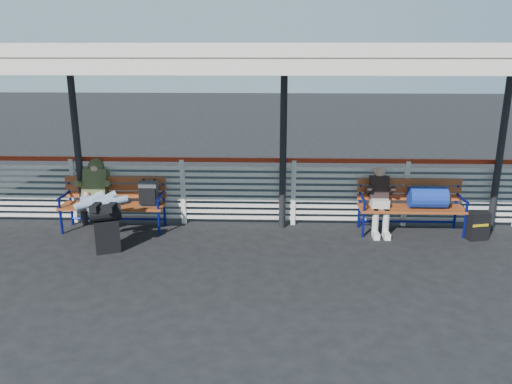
{
  "coord_description": "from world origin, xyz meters",
  "views": [
    {
      "loc": [
        1.62,
        -6.74,
        3.1
      ],
      "look_at": [
        1.36,
        1.0,
        0.87
      ],
      "focal_mm": 35.0,
      "sensor_mm": 36.0,
      "label": 1
    }
  ],
  "objects_px": {
    "companion_person": "(380,199)",
    "suitcase_side": "(478,226)",
    "bench_left": "(123,197)",
    "luggage_stack": "(106,226)",
    "traveler_man": "(98,197)",
    "bench_right": "(420,199)"
  },
  "relations": [
    {
      "from": "companion_person",
      "to": "suitcase_side",
      "type": "distance_m",
      "value": 1.67
    },
    {
      "from": "bench_right",
      "to": "luggage_stack",
      "type": "bearing_deg",
      "value": -168.67
    },
    {
      "from": "bench_left",
      "to": "bench_right",
      "type": "xyz_separation_m",
      "value": [
        5.16,
        -0.01,
        0.02
      ]
    },
    {
      "from": "traveler_man",
      "to": "companion_person",
      "type": "relative_size",
      "value": 1.43
    },
    {
      "from": "traveler_man",
      "to": "suitcase_side",
      "type": "distance_m",
      "value": 6.41
    },
    {
      "from": "bench_left",
      "to": "bench_right",
      "type": "distance_m",
      "value": 5.16
    },
    {
      "from": "companion_person",
      "to": "suitcase_side",
      "type": "bearing_deg",
      "value": -10.54
    },
    {
      "from": "companion_person",
      "to": "bench_left",
      "type": "bearing_deg",
      "value": 179.89
    },
    {
      "from": "bench_left",
      "to": "companion_person",
      "type": "distance_m",
      "value": 4.47
    },
    {
      "from": "bench_left",
      "to": "suitcase_side",
      "type": "xyz_separation_m",
      "value": [
        6.07,
        -0.31,
        -0.35
      ]
    },
    {
      "from": "bench_left",
      "to": "companion_person",
      "type": "relative_size",
      "value": 1.57
    },
    {
      "from": "traveler_man",
      "to": "luggage_stack",
      "type": "bearing_deg",
      "value": -63.3
    },
    {
      "from": "luggage_stack",
      "to": "suitcase_side",
      "type": "xyz_separation_m",
      "value": [
        6.04,
        0.73,
        -0.19
      ]
    },
    {
      "from": "luggage_stack",
      "to": "traveler_man",
      "type": "relative_size",
      "value": 0.48
    },
    {
      "from": "luggage_stack",
      "to": "suitcase_side",
      "type": "height_order",
      "value": "luggage_stack"
    },
    {
      "from": "traveler_man",
      "to": "companion_person",
      "type": "height_order",
      "value": "traveler_man"
    },
    {
      "from": "luggage_stack",
      "to": "traveler_man",
      "type": "height_order",
      "value": "traveler_man"
    },
    {
      "from": "bench_left",
      "to": "traveler_man",
      "type": "distance_m",
      "value": 0.49
    },
    {
      "from": "luggage_stack",
      "to": "companion_person",
      "type": "height_order",
      "value": "companion_person"
    },
    {
      "from": "bench_right",
      "to": "traveler_man",
      "type": "relative_size",
      "value": 1.1
    },
    {
      "from": "bench_left",
      "to": "luggage_stack",
      "type": "bearing_deg",
      "value": -88.68
    },
    {
      "from": "suitcase_side",
      "to": "traveler_man",
      "type": "bearing_deg",
      "value": 166.66
    }
  ]
}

